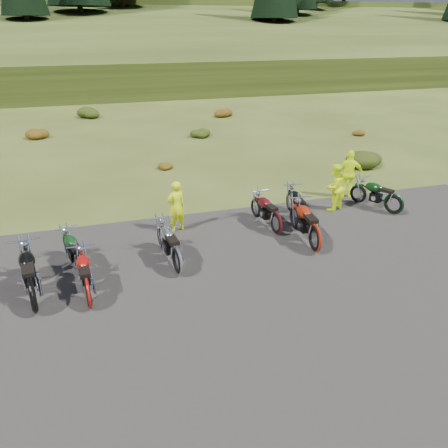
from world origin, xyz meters
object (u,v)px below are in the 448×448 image
object	(u,v)px
motorcycle_7	(392,214)
motorcycle_3	(178,274)
motorcycle_0	(36,312)
person_middle	(176,207)

from	to	relation	value
motorcycle_7	motorcycle_3	bearing A→B (deg)	76.53
motorcycle_0	person_middle	size ratio (longest dim) A/B	1.44
motorcycle_0	motorcycle_7	world-z (taller)	motorcycle_0
motorcycle_3	motorcycle_7	xyz separation A→B (m)	(7.64, 1.73, 0.00)
motorcycle_3	motorcycle_7	bearing A→B (deg)	-83.98
motorcycle_7	person_middle	world-z (taller)	person_middle
motorcycle_0	motorcycle_3	xyz separation A→B (m)	(3.34, 0.68, 0.00)
motorcycle_0	motorcycle_7	bearing A→B (deg)	-86.47
motorcycle_0	motorcycle_3	bearing A→B (deg)	-87.32
person_middle	motorcycle_0	bearing A→B (deg)	21.29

